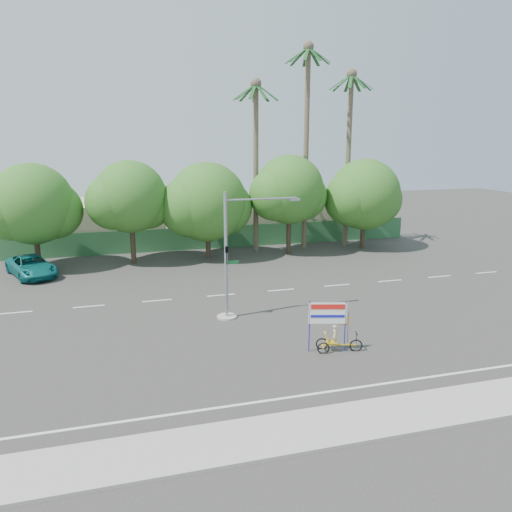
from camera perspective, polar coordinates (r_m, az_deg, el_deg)
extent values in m
plane|color=#33302D|center=(25.09, 4.30, -9.58)|extent=(120.00, 120.00, 0.00)
cube|color=gray|center=(18.96, 12.38, -17.85)|extent=(50.00, 2.40, 0.12)
cube|color=#336B3D|center=(44.77, -5.03, 2.12)|extent=(38.00, 0.08, 2.00)
cube|color=#B9AE93|center=(48.34, -17.82, 3.58)|extent=(12.00, 8.00, 4.00)
cube|color=#B9AE93|center=(50.90, 2.91, 4.46)|extent=(14.00, 8.00, 3.60)
cylinder|color=#473828|center=(40.92, -23.73, 1.01)|extent=(0.40, 0.40, 3.52)
sphere|color=#1E5A1A|center=(40.41, -24.16, 5.44)|extent=(6.00, 6.00, 6.00)
sphere|color=#1E5A1A|center=(40.59, -22.14, 4.86)|extent=(4.32, 4.32, 4.32)
sphere|color=#1E5A1A|center=(40.43, -26.06, 4.80)|extent=(4.56, 4.56, 4.56)
cylinder|color=#473828|center=(40.46, -13.91, 1.80)|extent=(0.40, 0.40, 3.74)
sphere|color=#1E5A1A|center=(39.93, -14.19, 6.58)|extent=(5.60, 5.60, 5.60)
sphere|color=#1E5A1A|center=(40.35, -12.36, 5.90)|extent=(4.03, 4.03, 4.03)
sphere|color=#1E5A1A|center=(39.71, -15.97, 5.94)|extent=(4.26, 4.26, 4.26)
cylinder|color=#473828|center=(41.09, -5.51, 2.00)|extent=(0.40, 0.40, 3.30)
sphere|color=#1E5A1A|center=(40.59, -5.61, 6.15)|extent=(6.40, 6.40, 6.40)
sphere|color=#1E5A1A|center=(41.23, -3.68, 5.57)|extent=(4.61, 4.61, 4.61)
sphere|color=#1E5A1A|center=(40.17, -7.56, 5.59)|extent=(4.86, 4.86, 4.86)
cylinder|color=#473828|center=(42.78, 3.76, 2.89)|extent=(0.40, 0.40, 3.87)
sphere|color=#1E5A1A|center=(42.27, 3.83, 7.58)|extent=(5.80, 5.80, 5.80)
sphere|color=#1E5A1A|center=(43.06, 5.34, 6.84)|extent=(4.18, 4.18, 4.18)
sphere|color=#1E5A1A|center=(41.66, 2.23, 7.03)|extent=(4.41, 4.41, 4.41)
cylinder|color=#473828|center=(45.59, 12.10, 3.00)|extent=(0.40, 0.40, 3.43)
sphere|color=#1E5A1A|center=(45.13, 12.30, 6.89)|extent=(6.20, 6.20, 6.20)
sphere|color=#1E5A1A|center=(46.12, 13.63, 6.27)|extent=(4.46, 4.46, 4.46)
sphere|color=#1E5A1A|center=(44.32, 10.82, 6.44)|extent=(4.71, 4.71, 4.71)
cylinder|color=#70604C|center=(44.16, 5.74, 11.76)|extent=(0.44, 0.44, 17.00)
sphere|color=#70604C|center=(44.72, 6.02, 22.71)|extent=(0.90, 0.90, 0.90)
cube|color=#1C4C21|center=(44.96, 7.20, 21.78)|extent=(1.91, 0.28, 1.36)
cube|color=#1C4C21|center=(45.44, 6.61, 21.71)|extent=(1.65, 1.44, 1.36)
cube|color=#1C4C21|center=(45.53, 5.74, 21.71)|extent=(0.61, 1.93, 1.36)
cube|color=#1C4C21|center=(45.21, 4.99, 21.79)|extent=(1.20, 1.80, 1.36)
cube|color=#1C4C21|center=(44.61, 4.69, 21.90)|extent=(1.89, 0.92, 1.36)
cube|color=#1C4C21|center=(44.01, 5.00, 22.01)|extent=(1.89, 0.92, 1.36)
cube|color=#1C4C21|center=(43.70, 5.80, 22.06)|extent=(1.20, 1.80, 1.36)
cube|color=#1C4C21|center=(43.82, 6.69, 22.01)|extent=(0.61, 1.93, 1.36)
cube|color=#1C4C21|center=(44.33, 7.24, 21.90)|extent=(1.65, 1.44, 1.36)
cylinder|color=#70604C|center=(45.80, 10.46, 10.42)|extent=(0.44, 0.44, 15.00)
sphere|color=#70604C|center=(46.03, 10.88, 19.77)|extent=(0.90, 0.90, 0.90)
cube|color=#1C4C21|center=(46.38, 11.95, 18.86)|extent=(1.91, 0.28, 1.36)
cube|color=#1C4C21|center=(46.82, 11.33, 18.83)|extent=(1.65, 1.44, 1.36)
cube|color=#1C4C21|center=(46.86, 10.50, 18.86)|extent=(0.61, 1.93, 1.36)
cube|color=#1C4C21|center=(46.49, 9.82, 18.93)|extent=(1.20, 1.80, 1.36)
cube|color=#1C4C21|center=(45.87, 9.61, 19.02)|extent=(1.89, 0.92, 1.36)
cube|color=#1C4C21|center=(45.29, 9.97, 19.08)|extent=(1.89, 0.92, 1.36)
cube|color=#1C4C21|center=(45.03, 10.76, 19.08)|extent=(1.20, 1.80, 1.36)
cube|color=#1C4C21|center=(45.21, 11.59, 19.02)|extent=(0.61, 1.93, 1.36)
cube|color=#1C4C21|center=(45.74, 12.05, 18.93)|extent=(1.65, 1.44, 1.36)
cylinder|color=#70604C|center=(42.82, -0.01, 9.76)|extent=(0.44, 0.44, 14.00)
sphere|color=#70604C|center=(42.92, -0.02, 19.13)|extent=(0.90, 0.90, 0.90)
cube|color=#1C4C21|center=(43.13, 1.25, 18.22)|extent=(1.91, 0.28, 1.36)
cube|color=#1C4C21|center=(43.64, 0.72, 18.16)|extent=(1.65, 1.44, 1.36)
cube|color=#1C4C21|center=(43.80, -0.14, 18.15)|extent=(0.61, 1.93, 1.36)
cube|color=#1C4C21|center=(43.53, -0.95, 18.18)|extent=(1.20, 1.80, 1.36)
cube|color=#1C4C21|center=(42.95, -1.33, 18.24)|extent=(1.89, 0.92, 1.36)
cube|color=#1C4C21|center=(42.32, -1.11, 18.31)|extent=(1.89, 0.92, 1.36)
cube|color=#1C4C21|center=(41.95, -0.35, 18.35)|extent=(1.20, 1.80, 1.36)
cube|color=#1C4C21|center=(42.02, 0.57, 18.34)|extent=(0.61, 1.93, 1.36)
cube|color=#1C4C21|center=(42.48, 1.20, 18.29)|extent=(1.65, 1.44, 1.36)
cylinder|color=gray|center=(28.00, -3.35, -6.93)|extent=(1.10, 1.10, 0.10)
cylinder|color=gray|center=(26.99, -3.46, -0.05)|extent=(0.18, 0.18, 7.00)
cylinder|color=gray|center=(26.92, 0.64, 6.54)|extent=(4.00, 0.10, 0.10)
cube|color=gray|center=(27.52, 4.47, 6.44)|extent=(0.55, 0.20, 0.12)
imported|color=black|center=(26.75, -3.36, 0.05)|extent=(0.16, 0.20, 1.00)
cube|color=#14662D|center=(27.14, -2.72, -0.73)|extent=(0.70, 0.04, 0.18)
torus|color=black|center=(24.20, 11.35, -10.01)|extent=(0.62, 0.23, 0.62)
torus|color=black|center=(24.17, 7.53, -9.92)|extent=(0.58, 0.22, 0.58)
torus|color=black|center=(23.70, 7.71, -10.42)|extent=(0.58, 0.22, 0.58)
cube|color=gold|center=(24.03, 9.50, -9.95)|extent=(1.53, 0.46, 0.06)
cube|color=gold|center=(23.93, 7.62, -10.13)|extent=(0.20, 0.55, 0.05)
cube|color=gold|center=(23.92, 8.63, -9.70)|extent=(0.55, 0.49, 0.06)
cube|color=gold|center=(23.78, 8.05, -9.14)|extent=(0.30, 0.43, 0.50)
cylinder|color=black|center=(24.05, 11.39, -9.20)|extent=(0.03, 0.03, 0.51)
cube|color=black|center=(23.96, 11.42, -8.65)|extent=(0.14, 0.41, 0.04)
imported|color=#CCB284|center=(23.81, 8.99, -8.91)|extent=(0.32, 0.41, 1.00)
cylinder|color=#181AB8|center=(23.48, 6.12, -8.00)|extent=(0.06, 0.06, 2.49)
cylinder|color=#181AB8|center=(23.72, 10.14, -7.91)|extent=(0.06, 0.06, 2.49)
cube|color=white|center=(23.36, 8.19, -6.49)|extent=(1.70, 0.50, 1.01)
cube|color=red|center=(23.22, 8.23, -5.77)|extent=(1.52, 0.42, 0.24)
cube|color=#181AB8|center=(23.38, 8.20, -6.84)|extent=(1.52, 0.42, 0.13)
cylinder|color=black|center=(23.85, 10.44, -8.52)|extent=(0.02, 0.02, 1.93)
cube|color=red|center=(23.58, 9.73, -7.19)|extent=(0.79, 0.23, 0.60)
imported|color=#0F6A6C|center=(39.26, -24.29, -1.06)|extent=(4.41, 5.87, 1.48)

